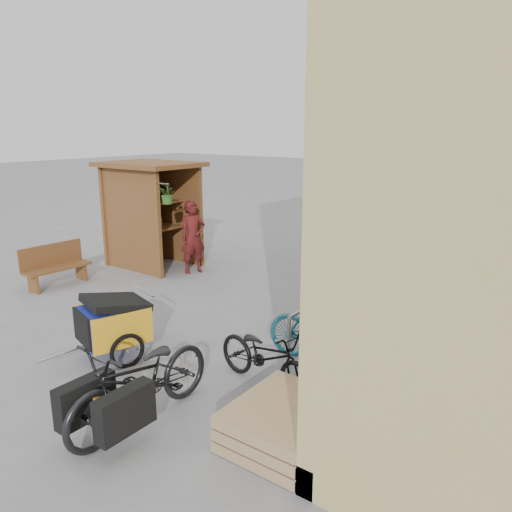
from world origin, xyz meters
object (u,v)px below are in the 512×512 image
Objects in this scene: bike_0 at (266,356)px; bike_5 at (384,276)px; bike_2 at (367,304)px; bike_7 at (417,261)px; bike_4 at (371,284)px; kiosk at (148,200)px; cargo_bike at (140,382)px; pallet_stack at (285,423)px; child_trailer at (113,322)px; bike_1 at (324,331)px; bike_3 at (355,295)px; shopping_carts at (476,245)px; bike_6 at (399,271)px; bench at (55,265)px; person_kiosk at (193,237)px.

bike_0 is 3.73m from bike_5.
bike_2 is 0.95× the size of bike_7.
bike_4 is at bearing 24.58° from bike_2.
kiosk reaches higher than bike_2.
cargo_bike is at bearing 171.54° from bike_7.
kiosk is 1.40× the size of bike_5.
pallet_stack is 0.75× the size of child_trailer.
bike_2 is 0.94× the size of bike_4.
kiosk reaches higher than cargo_bike.
pallet_stack is at bearing -175.16° from bike_7.
bike_5 is at bearing 79.02° from child_trailer.
cargo_bike is at bearing 164.23° from bike_4.
pallet_stack is 1.86m from bike_1.
child_trailer is at bearing 155.16° from bike_7.
bike_3 is 0.94× the size of bike_5.
pallet_stack is 0.68× the size of bike_2.
shopping_carts is 8.62m from cargo_bike.
shopping_carts reaches higher than bike_0.
pallet_stack is 0.71× the size of bike_3.
cargo_bike is 2.59m from bike_1.
bike_1 reaches higher than bike_0.
bike_4 reaches higher than bike_0.
bike_0 is at bearing 157.35° from bike_1.
bike_7 is (0.14, 1.30, 0.02)m from bike_5.
child_trailer reaches higher than bike_6.
bike_4 is at bearing 2.47° from kiosk.
bike_5 is 0.82m from bike_6.
cargo_bike is (5.23, -2.31, 0.07)m from bench.
bike_6 is (-0.01, 4.55, 0.03)m from bike_0.
kiosk is 5.57m from bike_3.
bike_6 is (-0.30, 2.19, -0.01)m from bike_2.
person_kiosk reaches higher than bike_4.
bike_3 is at bearing 9.56° from bike_0.
bike_7 is at bearing -108.22° from shopping_carts.
person_kiosk reaches higher than bike_1.
bike_0 is at bearing 176.65° from bike_7.
bench is 6.15m from bike_1.
bike_7 reaches higher than bench.
bike_0 is at bearing -29.30° from kiosk.
bike_0 is 0.85× the size of bike_7.
bike_7 is (6.01, 4.19, 0.12)m from bench.
shopping_carts is 1.29× the size of bike_2.
bench is 2.90m from person_kiosk.
bike_7 reaches higher than bike_2.
bike_5 is at bearing -16.96° from bike_4.
bench is at bearing 156.31° from cargo_bike.
cargo_bike is 1.12× the size of bike_2.
bike_2 is at bearing -178.77° from bike_7.
bike_1 is at bearing -94.12° from person_kiosk.
bench is 0.80× the size of bike_6.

